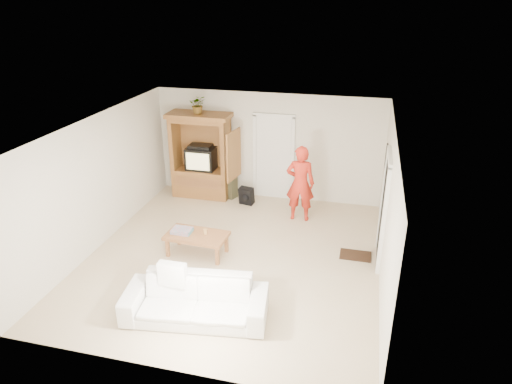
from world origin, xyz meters
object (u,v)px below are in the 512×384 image
(armoire, at_px, (202,161))
(coffee_table, at_px, (197,237))
(sofa, at_px, (195,300))
(man, at_px, (300,183))

(armoire, bearing_deg, coffee_table, -72.55)
(sofa, relative_size, coffee_table, 1.84)
(sofa, height_order, coffee_table, sofa)
(man, height_order, coffee_table, man)
(armoire, xyz_separation_m, sofa, (1.51, -4.53, -0.58))
(man, xyz_separation_m, sofa, (-1.04, -3.79, -0.54))
(sofa, bearing_deg, armoire, 100.82)
(man, height_order, sofa, man)
(sofa, xyz_separation_m, coffee_table, (-0.65, 1.80, 0.06))
(coffee_table, bearing_deg, man, 52.85)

